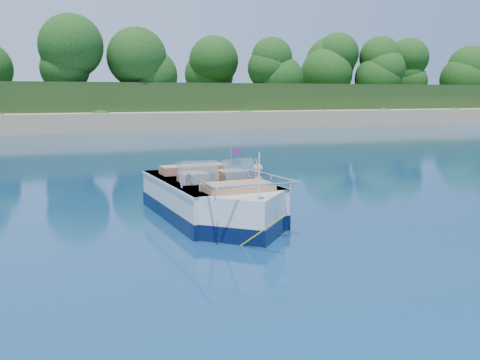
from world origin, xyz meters
The scene contains 6 objects.
ground centered at (0.00, 0.00, 0.00)m, with size 160.00×160.00×0.00m, color #0A1E46.
shoreline centered at (0.00, 63.77, 0.98)m, with size 170.00×59.00×6.00m.
treeline centered at (0.04, 41.01, 5.55)m, with size 150.00×7.12×8.19m.
motorboat centered at (0.37, 3.28, 0.41)m, with size 2.45×6.33×2.10m.
tow_tube centered at (2.36, 5.07, 0.10)m, with size 1.55×1.55×0.40m.
boy centered at (2.26, 5.15, 0.00)m, with size 0.59×0.39×1.62m, color tan.
Camera 1 is at (-3.63, -8.61, 2.96)m, focal length 40.00 mm.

